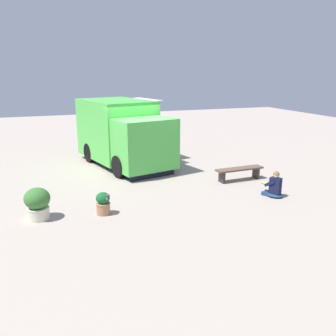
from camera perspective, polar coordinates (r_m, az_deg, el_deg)
name	(u,v)px	position (r m, az deg, el deg)	size (l,w,h in m)	color
ground_plane	(139,172)	(14.03, -4.51, -0.63)	(40.00, 40.00, 0.00)	#A99A8C
food_truck	(123,135)	(14.97, -7.08, 5.21)	(3.39, 5.17, 2.61)	#4FC54B
person_customer	(274,187)	(11.69, 16.36, -2.87)	(0.64, 0.78, 0.82)	navy
planter_flowering_near	(103,203)	(10.01, -10.17, -5.46)	(0.40, 0.40, 0.62)	#AD7853
planter_flowering_far	(37,203)	(10.09, -19.85, -5.18)	(0.67, 0.67, 0.86)	beige
plaza_bench	(239,171)	(13.09, 11.18, -0.45)	(1.80, 0.48, 0.45)	brown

